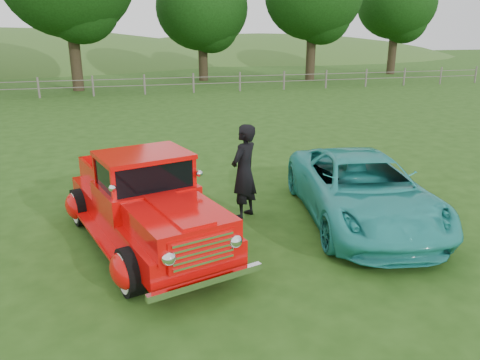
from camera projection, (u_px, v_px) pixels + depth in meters
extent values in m
plane|color=#224612|center=(242.00, 254.00, 8.33)|extent=(140.00, 140.00, 0.00)
ellipsoid|color=#3B6725|center=(259.00, 81.00, 71.42)|extent=(72.00, 52.00, 14.00)
cube|color=#6C635B|center=(145.00, 85.00, 28.34)|extent=(48.00, 0.04, 0.04)
cube|color=#6C635B|center=(144.00, 79.00, 28.22)|extent=(48.00, 0.04, 0.04)
cylinder|color=#2E2317|center=(75.00, 52.00, 29.51)|extent=(0.70, 0.70, 4.84)
cylinder|color=#2E2317|center=(203.00, 56.00, 35.61)|extent=(0.70, 0.70, 3.74)
ellipsoid|color=black|center=(202.00, 8.00, 34.56)|extent=(6.80, 6.80, 6.12)
cylinder|color=#2E2317|center=(311.00, 51.00, 35.69)|extent=(0.70, 0.70, 4.40)
cylinder|color=#2E2317|center=(392.00, 49.00, 40.74)|extent=(0.70, 0.70, 4.18)
ellipsoid|color=black|center=(397.00, 3.00, 39.57)|extent=(6.60, 6.60, 5.94)
cylinder|color=black|center=(130.00, 272.00, 6.98)|extent=(0.44, 0.80, 0.76)
cylinder|color=black|center=(226.00, 246.00, 7.79)|extent=(0.44, 0.80, 0.76)
cylinder|color=black|center=(80.00, 207.00, 9.50)|extent=(0.44, 0.80, 0.76)
cylinder|color=black|center=(157.00, 193.00, 10.32)|extent=(0.44, 0.80, 0.76)
cube|color=red|center=(145.00, 215.00, 8.58)|extent=(2.76, 4.86, 0.44)
ellipsoid|color=red|center=(125.00, 270.00, 6.93)|extent=(0.60, 0.83, 0.54)
ellipsoid|color=red|center=(230.00, 243.00, 7.82)|extent=(0.60, 0.83, 0.54)
ellipsoid|color=red|center=(76.00, 206.00, 9.45)|extent=(0.60, 0.83, 0.54)
ellipsoid|color=red|center=(160.00, 191.00, 10.34)|extent=(0.60, 0.83, 0.54)
cube|color=red|center=(179.00, 224.00, 7.20)|extent=(1.72, 1.90, 0.42)
cube|color=red|center=(146.00, 195.00, 8.38)|extent=(1.90, 1.73, 0.44)
cube|color=black|center=(144.00, 170.00, 8.23)|extent=(1.69, 1.47, 0.50)
cube|color=red|center=(143.00, 155.00, 8.14)|extent=(1.80, 1.59, 0.08)
cube|color=red|center=(121.00, 176.00, 9.57)|extent=(1.67, 2.20, 0.45)
cube|color=white|center=(203.00, 251.00, 6.58)|extent=(1.05, 0.39, 0.50)
cube|color=white|center=(207.00, 281.00, 6.63)|extent=(1.76, 0.59, 0.10)
cube|color=white|center=(108.00, 187.00, 10.60)|extent=(1.67, 0.56, 0.10)
imported|color=teal|center=(362.00, 189.00, 9.59)|extent=(3.14, 5.29, 1.38)
imported|color=black|center=(244.00, 172.00, 9.70)|extent=(0.87, 0.85, 2.01)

